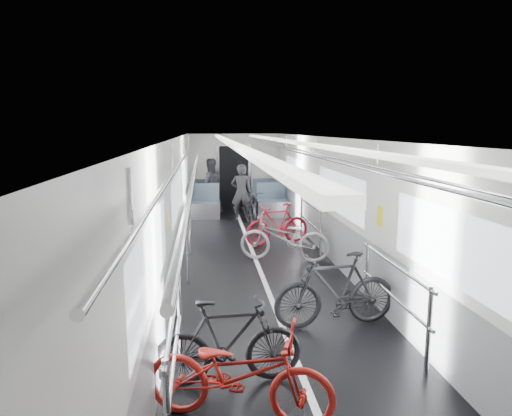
{
  "coord_description": "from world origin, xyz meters",
  "views": [
    {
      "loc": [
        -0.99,
        -8.06,
        2.57
      ],
      "look_at": [
        0.0,
        0.54,
        1.06
      ],
      "focal_mm": 32.0,
      "sensor_mm": 36.0,
      "label": 1
    }
  ],
  "objects_px": {
    "person_standing": "(241,193)",
    "bike_aisle": "(250,206)",
    "bike_right_far": "(277,224)",
    "bike_left_near": "(239,374)",
    "bike_right_near": "(335,290)",
    "bike_right_mid": "(284,238)",
    "person_seated": "(210,186)",
    "bike_left_mid": "(228,342)"
  },
  "relations": [
    {
      "from": "bike_right_far",
      "to": "bike_aisle",
      "type": "distance_m",
      "value": 2.6
    },
    {
      "from": "bike_left_mid",
      "to": "bike_right_far",
      "type": "xyz_separation_m",
      "value": [
        1.4,
        5.55,
        0.01
      ]
    },
    {
      "from": "bike_left_mid",
      "to": "bike_right_mid",
      "type": "relative_size",
      "value": 0.86
    },
    {
      "from": "bike_right_near",
      "to": "bike_right_mid",
      "type": "bearing_deg",
      "value": 177.23
    },
    {
      "from": "bike_right_mid",
      "to": "bike_right_far",
      "type": "distance_m",
      "value": 1.28
    },
    {
      "from": "bike_aisle",
      "to": "person_standing",
      "type": "distance_m",
      "value": 0.43
    },
    {
      "from": "bike_aisle",
      "to": "person_seated",
      "type": "relative_size",
      "value": 1.0
    },
    {
      "from": "bike_left_near",
      "to": "bike_aisle",
      "type": "xyz_separation_m",
      "value": [
        0.97,
        8.72,
        -0.01
      ]
    },
    {
      "from": "bike_aisle",
      "to": "person_standing",
      "type": "height_order",
      "value": "person_standing"
    },
    {
      "from": "person_standing",
      "to": "bike_right_far",
      "type": "bearing_deg",
      "value": 114.41
    },
    {
      "from": "bike_left_near",
      "to": "person_seated",
      "type": "xyz_separation_m",
      "value": [
        -0.08,
        10.19,
        0.39
      ]
    },
    {
      "from": "bike_left_near",
      "to": "bike_right_near",
      "type": "height_order",
      "value": "bike_right_near"
    },
    {
      "from": "bike_right_mid",
      "to": "bike_aisle",
      "type": "bearing_deg",
      "value": -158.94
    },
    {
      "from": "bike_right_far",
      "to": "person_standing",
      "type": "xyz_separation_m",
      "value": [
        -0.58,
        2.67,
        0.34
      ]
    },
    {
      "from": "person_seated",
      "to": "bike_right_near",
      "type": "bearing_deg",
      "value": 90.75
    },
    {
      "from": "bike_right_far",
      "to": "person_seated",
      "type": "distance_m",
      "value": 4.3
    },
    {
      "from": "bike_left_near",
      "to": "bike_aisle",
      "type": "height_order",
      "value": "bike_left_near"
    },
    {
      "from": "bike_left_near",
      "to": "bike_aisle",
      "type": "bearing_deg",
      "value": 11.67
    },
    {
      "from": "bike_right_far",
      "to": "bike_aisle",
      "type": "bearing_deg",
      "value": 170.31
    },
    {
      "from": "bike_right_far",
      "to": "person_standing",
      "type": "height_order",
      "value": "person_standing"
    },
    {
      "from": "bike_left_mid",
      "to": "person_standing",
      "type": "height_order",
      "value": "person_standing"
    },
    {
      "from": "person_standing",
      "to": "bike_aisle",
      "type": "bearing_deg",
      "value": 167.09
    },
    {
      "from": "bike_left_near",
      "to": "bike_left_mid",
      "type": "xyz_separation_m",
      "value": [
        -0.06,
        0.6,
        0.01
      ]
    },
    {
      "from": "bike_left_near",
      "to": "person_seated",
      "type": "height_order",
      "value": "person_seated"
    },
    {
      "from": "bike_left_mid",
      "to": "person_seated",
      "type": "bearing_deg",
      "value": -2.62
    },
    {
      "from": "person_standing",
      "to": "bike_right_mid",
      "type": "bearing_deg",
      "value": 109.47
    },
    {
      "from": "bike_right_far",
      "to": "bike_aisle",
      "type": "height_order",
      "value": "bike_right_far"
    },
    {
      "from": "bike_aisle",
      "to": "person_standing",
      "type": "relative_size",
      "value": 1.04
    },
    {
      "from": "bike_left_near",
      "to": "bike_left_mid",
      "type": "relative_size",
      "value": 1.13
    },
    {
      "from": "bike_right_far",
      "to": "person_seated",
      "type": "xyz_separation_m",
      "value": [
        -1.42,
        4.04,
        0.38
      ]
    },
    {
      "from": "bike_left_near",
      "to": "bike_right_near",
      "type": "relative_size",
      "value": 1.03
    },
    {
      "from": "bike_right_far",
      "to": "person_standing",
      "type": "distance_m",
      "value": 2.76
    },
    {
      "from": "bike_left_mid",
      "to": "bike_right_far",
      "type": "relative_size",
      "value": 0.98
    },
    {
      "from": "bike_right_near",
      "to": "person_seated",
      "type": "relative_size",
      "value": 0.99
    },
    {
      "from": "bike_right_far",
      "to": "bike_right_mid",
      "type": "bearing_deg",
      "value": -21.12
    },
    {
      "from": "bike_left_mid",
      "to": "bike_right_mid",
      "type": "bearing_deg",
      "value": -20.01
    },
    {
      "from": "bike_left_near",
      "to": "bike_right_near",
      "type": "xyz_separation_m",
      "value": [
        1.41,
        1.83,
        0.05
      ]
    },
    {
      "from": "bike_right_near",
      "to": "bike_right_mid",
      "type": "xyz_separation_m",
      "value": [
        -0.14,
        3.04,
        -0.04
      ]
    },
    {
      "from": "bike_left_mid",
      "to": "bike_right_mid",
      "type": "distance_m",
      "value": 4.47
    },
    {
      "from": "bike_right_mid",
      "to": "person_seated",
      "type": "distance_m",
      "value": 5.5
    },
    {
      "from": "bike_left_near",
      "to": "bike_right_far",
      "type": "relative_size",
      "value": 1.11
    },
    {
      "from": "bike_left_near",
      "to": "person_seated",
      "type": "distance_m",
      "value": 10.19
    }
  ]
}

